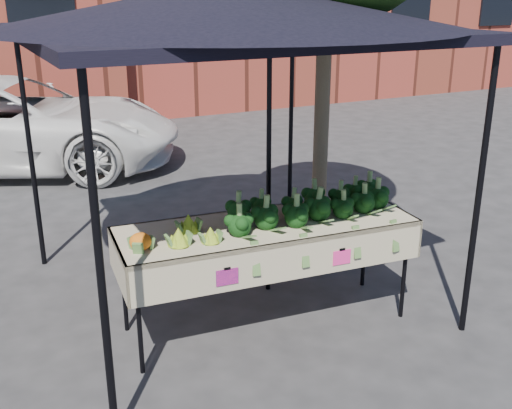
# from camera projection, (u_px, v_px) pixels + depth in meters

# --- Properties ---
(ground) EXTENTS (90.00, 90.00, 0.00)m
(ground) POSITION_uv_depth(u_px,v_px,m) (269.00, 312.00, 5.31)
(ground) COLOR #2A2A2D
(table) EXTENTS (2.46, 1.01, 0.90)m
(table) POSITION_uv_depth(u_px,v_px,m) (267.00, 275.00, 5.00)
(table) COLOR beige
(table) RESTS_ON ground
(canopy) EXTENTS (3.16, 3.16, 2.74)m
(canopy) POSITION_uv_depth(u_px,v_px,m) (228.00, 150.00, 5.20)
(canopy) COLOR black
(canopy) RESTS_ON ground
(broccoli_heap) EXTENTS (1.58, 0.55, 0.24)m
(broccoli_heap) POSITION_uv_depth(u_px,v_px,m) (308.00, 202.00, 5.00)
(broccoli_heap) COLOR #0F340F
(broccoli_heap) RESTS_ON table
(romanesco_cluster) EXTENTS (0.41, 0.45, 0.18)m
(romanesco_cluster) POSITION_uv_depth(u_px,v_px,m) (189.00, 228.00, 4.52)
(romanesco_cluster) COLOR #97B22E
(romanesco_cluster) RESTS_ON table
(cauliflower_pair) EXTENTS (0.18, 0.18, 0.16)m
(cauliflower_pair) POSITION_uv_depth(u_px,v_px,m) (140.00, 239.00, 4.33)
(cauliflower_pair) COLOR orange
(cauliflower_pair) RESTS_ON table
(street_tree) EXTENTS (2.10, 2.10, 4.13)m
(street_tree) POSITION_uv_depth(u_px,v_px,m) (324.00, 59.00, 5.56)
(street_tree) COLOR #1E4C14
(street_tree) RESTS_ON ground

